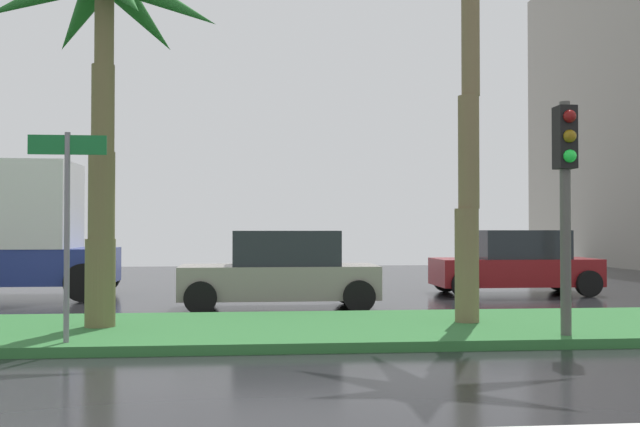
{
  "coord_description": "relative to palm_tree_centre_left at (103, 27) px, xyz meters",
  "views": [
    {
      "loc": [
        1.98,
        -4.29,
        1.78
      ],
      "look_at": [
        3.3,
        9.3,
        2.05
      ],
      "focal_mm": 40.99,
      "sensor_mm": 36.0,
      "label": 1
    }
  ],
  "objects": [
    {
      "name": "ground_plane",
      "position": [
        0.44,
        0.99,
        -5.16
      ],
      "size": [
        90.0,
        42.0,
        0.1
      ],
      "primitive_type": "cube",
      "color": "black"
    },
    {
      "name": "median_strip",
      "position": [
        0.44,
        -0.01,
        -5.03
      ],
      "size": [
        85.5,
        4.0,
        0.15
      ],
      "primitive_type": "cube",
      "color": "#2D6B33",
      "rests_on": "ground_plane"
    },
    {
      "name": "palm_tree_centre_left",
      "position": [
        0.0,
        0.0,
        0.0
      ],
      "size": [
        4.03,
        3.81,
        6.33
      ],
      "color": "brown",
      "rests_on": "median_strip"
    },
    {
      "name": "traffic_signal_median_right",
      "position": [
        7.23,
        -1.61,
        -2.51
      ],
      "size": [
        0.28,
        0.43,
        3.56
      ],
      "color": "#4C4C47",
      "rests_on": "median_strip"
    },
    {
      "name": "street_name_sign",
      "position": [
        -0.17,
        -1.58,
        -3.03
      ],
      "size": [
        1.1,
        0.08,
        3.0
      ],
      "color": "slate",
      "rests_on": "median_strip"
    },
    {
      "name": "car_in_traffic_second",
      "position": [
        3.12,
        3.81,
        -4.28
      ],
      "size": [
        4.3,
        2.02,
        1.72
      ],
      "rotation": [
        0.0,
        0.0,
        3.14
      ],
      "color": "gray",
      "rests_on": "ground_plane"
    },
    {
      "name": "car_in_traffic_third",
      "position": [
        9.58,
        6.74,
        -4.28
      ],
      "size": [
        4.3,
        2.02,
        1.72
      ],
      "rotation": [
        0.0,
        0.0,
        3.14
      ],
      "color": "maroon",
      "rests_on": "ground_plane"
    }
  ]
}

